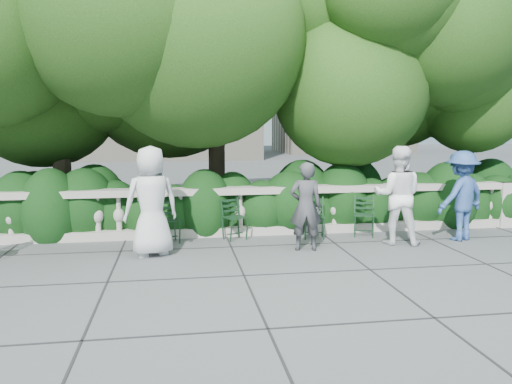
{
  "coord_description": "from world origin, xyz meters",
  "views": [
    {
      "loc": [
        -1.47,
        -8.22,
        2.27
      ],
      "look_at": [
        0.0,
        1.0,
        1.0
      ],
      "focal_mm": 35.0,
      "sensor_mm": 36.0,
      "label": 1
    }
  ],
  "objects": [
    {
      "name": "tree_canopy",
      "position": [
        0.69,
        3.19,
        3.96
      ],
      "size": [
        15.04,
        6.52,
        6.78
      ],
      "color": "#3F3023",
      "rests_on": "ground"
    },
    {
      "name": "shrub_hedge",
      "position": [
        0.0,
        3.0,
        0.0
      ],
      "size": [
        15.0,
        2.6,
        1.7
      ],
      "primitive_type": null,
      "color": "black",
      "rests_on": "ground"
    },
    {
      "name": "person_businessman",
      "position": [
        -1.92,
        0.44,
        0.96
      ],
      "size": [
        1.07,
        0.85,
        1.91
      ],
      "primitive_type": "imported",
      "rotation": [
        0.0,
        0.0,
        3.43
      ],
      "color": "silver",
      "rests_on": "ground"
    },
    {
      "name": "person_woman_grey",
      "position": [
        0.81,
        0.38,
        0.8
      ],
      "size": [
        0.63,
        0.46,
        1.61
      ],
      "primitive_type": "imported",
      "rotation": [
        0.0,
        0.0,
        3.01
      ],
      "color": "#3A3B3F",
      "rests_on": "ground"
    },
    {
      "name": "ground",
      "position": [
        0.0,
        0.0,
        0.0
      ],
      "size": [
        90.0,
        90.0,
        0.0
      ],
      "primitive_type": "plane",
      "color": "#4C4F53",
      "rests_on": "ground"
    },
    {
      "name": "chair_f",
      "position": [
        2.22,
        1.14,
        0.0
      ],
      "size": [
        0.57,
        0.6,
        0.84
      ],
      "primitive_type": null,
      "rotation": [
        0.0,
        0.0,
        -0.34
      ],
      "color": "black",
      "rests_on": "ground"
    },
    {
      "name": "chair_b",
      "position": [
        -0.3,
        1.28,
        0.0
      ],
      "size": [
        0.6,
        0.62,
        0.84
      ],
      "primitive_type": null,
      "rotation": [
        0.0,
        0.0,
        0.41
      ],
      "color": "black",
      "rests_on": "ground"
    },
    {
      "name": "person_casual_man",
      "position": [
        2.66,
        0.59,
        0.94
      ],
      "size": [
        1.11,
        1.01,
        1.87
      ],
      "primitive_type": "imported",
      "rotation": [
        0.0,
        0.0,
        2.74
      ],
      "color": "white",
      "rests_on": "ground"
    },
    {
      "name": "balustrade",
      "position": [
        0.0,
        1.8,
        0.49
      ],
      "size": [
        12.0,
        0.44,
        1.0
      ],
      "color": "#9E998E",
      "rests_on": "ground"
    },
    {
      "name": "chair_c",
      "position": [
        -1.62,
        1.19,
        0.0
      ],
      "size": [
        0.56,
        0.58,
        0.84
      ],
      "primitive_type": null,
      "rotation": [
        0.0,
        0.0,
        0.28
      ],
      "color": "black",
      "rests_on": "ground"
    },
    {
      "name": "person_older_blue",
      "position": [
        4.03,
        0.69,
        0.88
      ],
      "size": [
        1.3,
        1.01,
        1.76
      ],
      "primitive_type": "imported",
      "rotation": [
        0.0,
        0.0,
        3.5
      ],
      "color": "#2E4E8B",
      "rests_on": "ground"
    },
    {
      "name": "chair_e",
      "position": [
        1.19,
        1.13,
        0.0
      ],
      "size": [
        0.52,
        0.56,
        0.84
      ],
      "primitive_type": null,
      "rotation": [
        0.0,
        0.0,
        -0.19
      ],
      "color": "black",
      "rests_on": "ground"
    }
  ]
}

